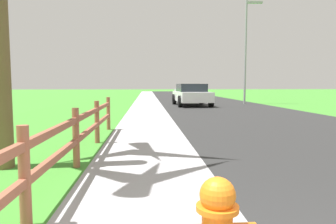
{
  "coord_description": "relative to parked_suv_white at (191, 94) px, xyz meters",
  "views": [
    {
      "loc": [
        -1.0,
        -1.05,
        1.38
      ],
      "look_at": [
        -0.29,
        9.34,
        0.45
      ],
      "focal_mm": 33.25,
      "sensor_mm": 36.0,
      "label": 1
    }
  ],
  "objects": [
    {
      "name": "road_asphalt",
      "position": [
        1.61,
        8.01,
        -0.73
      ],
      "size": [
        7.0,
        66.0,
        0.01
      ],
      "primitive_type": "cube",
      "color": "#292929",
      "rests_on": "ground"
    },
    {
      "name": "parked_car_silver",
      "position": [
        0.79,
        7.47,
        -0.0
      ],
      "size": [
        2.25,
        4.75,
        1.43
      ],
      "color": "#B7BABF",
      "rests_on": "ground"
    },
    {
      "name": "ground_plane",
      "position": [
        -1.89,
        6.01,
        -0.73
      ],
      "size": [
        120.0,
        120.0,
        0.0
      ],
      "primitive_type": "plane",
      "color": "#3F882D"
    },
    {
      "name": "parked_suv_white",
      "position": [
        0.0,
        0.0,
        0.0
      ],
      "size": [
        2.26,
        4.64,
        1.41
      ],
      "color": "white",
      "rests_on": "ground"
    },
    {
      "name": "rail_fence",
      "position": [
        -4.05,
        -14.91,
        -0.15
      ],
      "size": [
        0.11,
        8.75,
        0.99
      ],
      "color": "brown",
      "rests_on": "ground"
    },
    {
      "name": "street_lamp",
      "position": [
        4.02,
        1.24,
        3.43
      ],
      "size": [
        1.17,
        0.2,
        7.09
      ],
      "color": "gray",
      "rests_on": "ground"
    },
    {
      "name": "grass_verge",
      "position": [
        -6.39,
        8.01,
        -0.73
      ],
      "size": [
        5.0,
        66.0,
        0.0
      ],
      "primitive_type": "cube",
      "color": "#3F882D",
      "rests_on": "ground"
    },
    {
      "name": "curb_concrete",
      "position": [
        -4.89,
        8.01,
        -0.73
      ],
      "size": [
        6.0,
        66.0,
        0.01
      ],
      "primitive_type": "cube",
      "color": "#A09EA1",
      "rests_on": "ground"
    }
  ]
}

